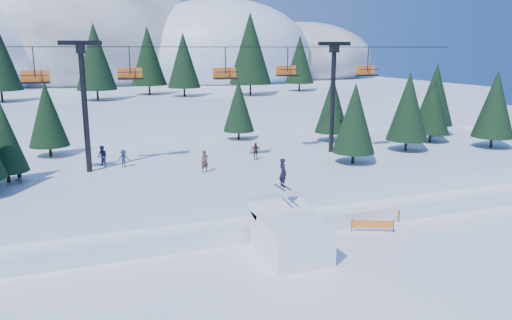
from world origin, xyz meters
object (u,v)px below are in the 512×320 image
object	(u,v)px
banner_far	(380,215)
banner_near	(373,224)
jump_kicker	(291,235)
chairlift	(207,83)

from	to	relation	value
banner_far	banner_near	bearing A→B (deg)	-136.85
jump_kicker	chairlift	world-z (taller)	chairlift
chairlift	banner_near	xyz separation A→B (m)	(7.52, -14.10, -8.78)
jump_kicker	chairlift	distance (m)	17.69
chairlift	banner_near	size ratio (longest dim) A/B	17.67
banner_far	jump_kicker	bearing A→B (deg)	-159.65
banner_near	banner_far	xyz separation A→B (m)	(1.57, 1.47, 0.00)
banner_near	banner_far	size ratio (longest dim) A/B	0.96
jump_kicker	banner_near	world-z (taller)	jump_kicker
chairlift	banner_far	distance (m)	17.87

